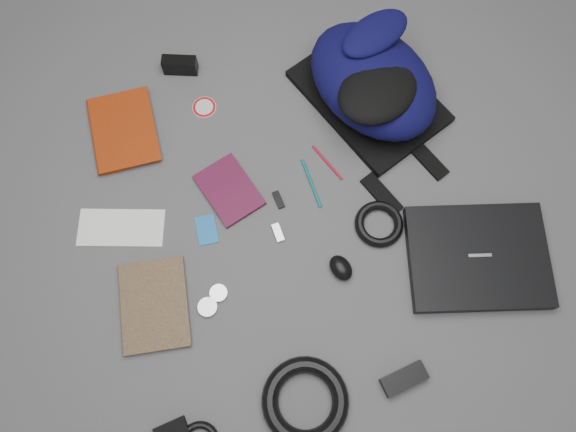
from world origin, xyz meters
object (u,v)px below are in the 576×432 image
object	(u,v)px
backpack	(373,80)
compact_camera	(180,65)
dvd_case	(229,190)
textbook_red	(92,138)
comic_book	(121,310)
mouse	(341,268)
power_brick	(404,379)
laptop	(478,257)

from	to	relation	value
backpack	compact_camera	xyz separation A→B (m)	(-0.48, 0.27, -0.07)
backpack	dvd_case	size ratio (longest dim) A/B	2.53
dvd_case	compact_camera	bearing A→B (deg)	77.90
textbook_red	dvd_case	distance (m)	0.42
comic_book	compact_camera	size ratio (longest dim) A/B	2.36
dvd_case	mouse	xyz separation A→B (m)	(0.21, -0.31, 0.01)
backpack	comic_book	size ratio (longest dim) A/B	1.94
mouse	power_brick	bearing A→B (deg)	-95.23
compact_camera	comic_book	bearing A→B (deg)	-96.15
compact_camera	backpack	bearing A→B (deg)	-7.09
dvd_case	power_brick	size ratio (longest dim) A/B	1.60
mouse	power_brick	xyz separation A→B (m)	(0.04, -0.31, -0.01)
textbook_red	mouse	distance (m)	0.78
compact_camera	power_brick	world-z (taller)	compact_camera
dvd_case	comic_book	bearing A→B (deg)	-162.79
textbook_red	comic_book	bearing A→B (deg)	-89.94
laptop	dvd_case	world-z (taller)	laptop
laptop	comic_book	size ratio (longest dim) A/B	1.54
textbook_red	comic_book	xyz separation A→B (m)	(-0.04, -0.50, -0.00)
compact_camera	textbook_red	bearing A→B (deg)	-133.45
backpack	power_brick	xyz separation A→B (m)	(-0.22, -0.75, -0.08)
dvd_case	power_brick	distance (m)	0.66
dvd_case	backpack	bearing A→B (deg)	2.25
backpack	compact_camera	size ratio (longest dim) A/B	4.58
mouse	comic_book	bearing A→B (deg)	157.79
compact_camera	mouse	xyz separation A→B (m)	(0.22, -0.72, -0.01)
laptop	comic_book	xyz separation A→B (m)	(-0.91, 0.18, -0.01)
comic_book	dvd_case	distance (m)	0.42
laptop	mouse	xyz separation A→B (m)	(-0.34, 0.09, 0.00)
backpack	dvd_case	xyz separation A→B (m)	(-0.47, -0.14, -0.09)
dvd_case	laptop	bearing A→B (deg)	-50.38
backpack	mouse	distance (m)	0.52
dvd_case	compact_camera	world-z (taller)	compact_camera
backpack	dvd_case	bearing A→B (deg)	178.31
compact_camera	mouse	distance (m)	0.75
comic_book	compact_camera	world-z (taller)	compact_camera
laptop	textbook_red	bearing A→B (deg)	159.82
laptop	dvd_case	size ratio (longest dim) A/B	2.01
power_brick	backpack	bearing A→B (deg)	68.93
backpack	power_brick	bearing A→B (deg)	-124.44
comic_book	compact_camera	xyz separation A→B (m)	(0.34, 0.63, 0.02)
backpack	compact_camera	world-z (taller)	backpack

